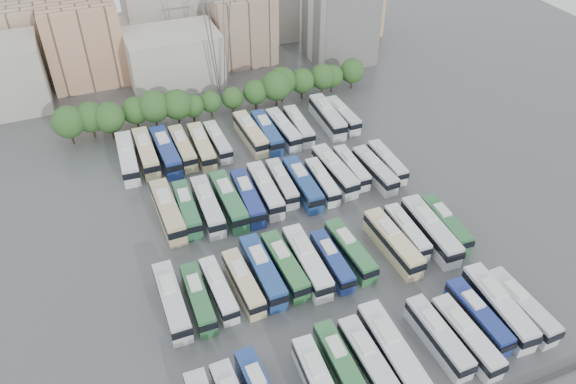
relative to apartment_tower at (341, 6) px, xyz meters
name	(u,v)px	position (x,y,z in m)	size (l,w,h in m)	color
ground	(303,242)	(-34.00, -58.00, -13.00)	(220.00, 220.00, 0.00)	#424447
tree_line	(214,97)	(-35.95, -15.91, -8.59)	(65.93, 7.86, 8.05)	black
city_buildings	(156,31)	(-41.46, 13.86, -5.13)	(102.00, 35.00, 20.00)	#9E998E
apartment_tower	(341,6)	(0.00, 0.00, 0.00)	(14.00, 14.00, 26.00)	silver
electricity_pylon	(216,12)	(-32.00, -8.00, 5.66)	(9.00, 6.91, 33.83)	slate
bus_r0_s4	(319,383)	(-42.32, -82.48, -11.16)	(3.10, 12.03, 3.74)	silver
bus_r0_s5	(340,364)	(-38.81, -80.96, -11.23)	(2.75, 11.52, 3.60)	#30713E
bus_r0_s6	(369,361)	(-35.52, -81.93, -11.13)	(2.76, 12.15, 3.80)	silver
bus_r0_s7	(392,351)	(-32.29, -81.86, -10.89)	(3.22, 13.75, 4.30)	silver
bus_r0_s9	(438,337)	(-25.69, -81.95, -11.17)	(2.82, 11.94, 3.73)	silver
bus_r0_s10	(466,336)	(-22.43, -83.21, -11.15)	(3.00, 12.10, 3.77)	silver
bus_r0_s11	(478,316)	(-19.02, -81.04, -11.21)	(2.67, 11.63, 3.64)	navy
bus_r0_s12	(498,307)	(-15.73, -80.86, -10.96)	(3.44, 13.34, 4.15)	silver
bus_r0_s13	(521,306)	(-12.72, -81.80, -11.15)	(2.99, 12.11, 3.78)	silver
bus_r1_s0	(172,301)	(-55.45, -63.97, -11.06)	(2.76, 12.59, 3.95)	silver
bus_r1_s1	(198,298)	(-52.05, -64.60, -11.26)	(2.55, 11.32, 3.55)	#2B6639
bus_r1_s2	(219,289)	(-49.04, -64.05, -11.32)	(2.79, 10.98, 3.42)	silver
bus_r1_s3	(243,283)	(-45.52, -64.18, -11.24)	(2.98, 11.53, 3.59)	beige
bus_r1_s4	(263,271)	(-42.35, -63.30, -11.02)	(2.97, 12.88, 4.03)	navy
bus_r1_s5	(285,265)	(-39.03, -63.28, -11.11)	(3.13, 12.36, 3.85)	#31733E
bus_r1_s6	(307,262)	(-35.87, -63.95, -10.97)	(3.05, 13.20, 4.13)	silver
bus_r1_s7	(332,261)	(-32.31, -64.79, -11.30)	(2.47, 11.03, 3.46)	navy
bus_r1_s8	(350,250)	(-28.97, -63.92, -11.18)	(3.17, 11.95, 3.71)	#30713F
bus_r1_s10	(393,243)	(-22.40, -64.98, -10.98)	(3.27, 13.17, 4.11)	beige
bus_r1_s11	(407,231)	(-18.94, -63.31, -11.32)	(2.69, 10.98, 3.43)	white
bus_r1_s12	(430,230)	(-15.74, -64.79, -10.89)	(3.48, 13.80, 4.30)	silver
bus_r1_s13	(446,223)	(-12.43, -64.02, -11.21)	(3.05, 11.71, 3.64)	#2D6A3C
bus_r2_s1	(168,211)	(-52.01, -45.41, -10.91)	(3.23, 13.61, 4.25)	#C4B087
bus_r2_s2	(187,208)	(-48.99, -45.64, -11.15)	(3.01, 12.09, 3.77)	#2C6742
bus_r2_s3	(208,206)	(-45.73, -46.35, -11.01)	(3.08, 13.00, 4.06)	silver
bus_r2_s4	(229,200)	(-42.21, -46.38, -10.96)	(3.02, 13.28, 4.16)	#307045
bus_r2_s5	(248,197)	(-39.05, -46.64, -11.06)	(3.28, 12.68, 3.95)	navy
bus_r2_s6	(265,190)	(-35.68, -45.78, -11.04)	(3.14, 12.82, 4.00)	silver
bus_r2_s7	(282,183)	(-32.28, -44.78, -11.25)	(2.99, 11.45, 3.56)	silver
bus_r2_s8	(302,184)	(-29.23, -46.54, -11.03)	(3.01, 12.83, 4.01)	navy
bus_r2_s9	(322,181)	(-25.72, -46.85, -11.30)	(2.79, 11.08, 3.45)	white
bus_r2_s10	(335,171)	(-22.57, -45.19, -11.00)	(3.39, 13.12, 4.08)	silver
bus_r2_s11	(351,167)	(-19.20, -45.00, -11.30)	(2.61, 11.06, 3.46)	silver
bus_r2_s12	(375,170)	(-15.81, -47.34, -11.15)	(3.11, 12.08, 3.76)	silver
bus_r2_s13	(387,162)	(-12.50, -45.85, -11.29)	(2.58, 11.15, 3.49)	silver
bus_r3_s0	(128,158)	(-55.58, -27.89, -10.93)	(3.56, 13.56, 4.22)	silver
bus_r3_s1	(146,152)	(-52.16, -27.34, -10.97)	(2.94, 13.20, 4.14)	beige
bus_r3_s2	(166,151)	(-48.73, -28.43, -10.90)	(3.39, 13.69, 4.27)	navy
bus_r3_s3	(183,147)	(-45.53, -27.95, -11.13)	(2.85, 12.17, 3.80)	#C5BA87
bus_r3_s4	(202,146)	(-42.14, -28.97, -11.04)	(3.10, 12.78, 3.99)	beige
bus_r3_s5	(218,142)	(-38.89, -28.28, -11.23)	(2.68, 11.52, 3.60)	silver
bus_r3_s7	(251,133)	(-32.28, -28.06, -11.02)	(3.23, 12.95, 4.03)	beige
bus_r3_s8	(267,132)	(-29.20, -28.74, -11.06)	(3.09, 12.68, 3.96)	navy
bus_r3_s9	(283,129)	(-25.82, -28.79, -11.11)	(3.14, 12.37, 3.85)	silver
bus_r3_s10	(299,126)	(-22.53, -28.70, -11.17)	(3.19, 11.97, 3.72)	silver
bus_r3_s12	(327,116)	(-15.93, -27.84, -10.92)	(3.49, 13.59, 4.23)	silver
bus_r3_s13	(343,115)	(-12.64, -28.05, -11.21)	(2.75, 11.67, 3.65)	silver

